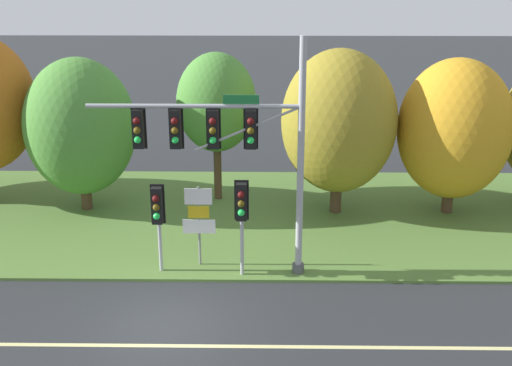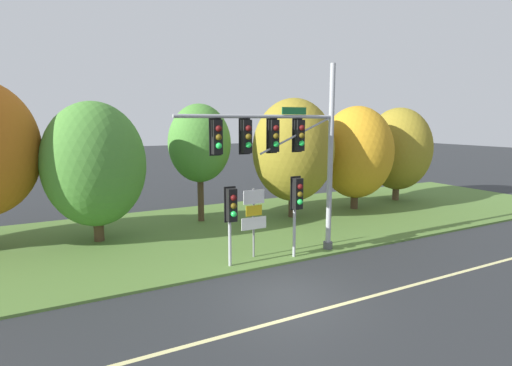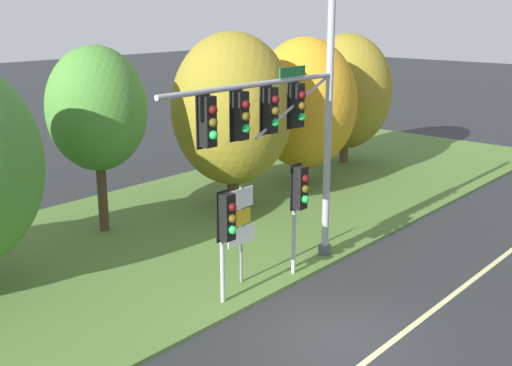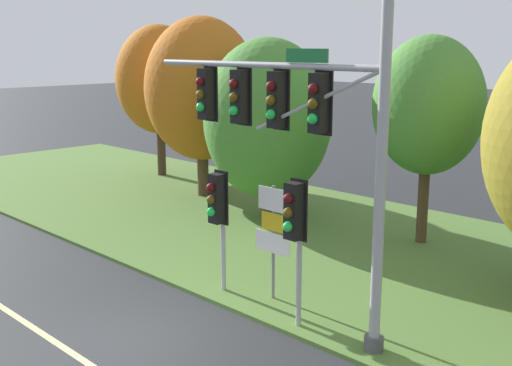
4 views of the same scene
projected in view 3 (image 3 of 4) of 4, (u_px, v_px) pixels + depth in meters
The scene contains 11 objects.
ground_plane at pixel (335, 335), 15.42m from camera, with size 160.00×160.00×0.00m, color #282B2D.
lane_stripe at pixel (379, 352), 14.66m from camera, with size 36.00×0.16×0.01m, color beige.
grass_verge at pixel (121, 251), 20.60m from camera, with size 48.00×11.50×0.10m, color #517533.
traffic_signal_mast at pixel (283, 122), 17.47m from camera, with size 6.83×0.49×7.74m.
pedestrian_signal_near_kerb at pixel (227, 224), 16.25m from camera, with size 0.46×0.55×3.06m.
pedestrian_signal_further_along at pixel (299, 195), 18.03m from camera, with size 0.46×0.55×3.30m.
route_sign_post at pixel (241, 223), 17.69m from camera, with size 1.10×0.08×2.80m.
tree_mid_verge at pixel (97, 109), 21.30m from camera, with size 3.35×3.35×6.35m.
tree_tall_centre at pixel (232, 109), 24.09m from camera, with size 4.60×4.60×6.70m.
tree_right_far at pixel (305, 104), 27.54m from camera, with size 4.51×4.51×6.35m.
tree_furthest_back at pixel (346, 92), 31.30m from camera, with size 4.47×4.47×6.34m.
Camera 3 is at (-11.77, -7.64, 7.61)m, focal length 45.00 mm.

